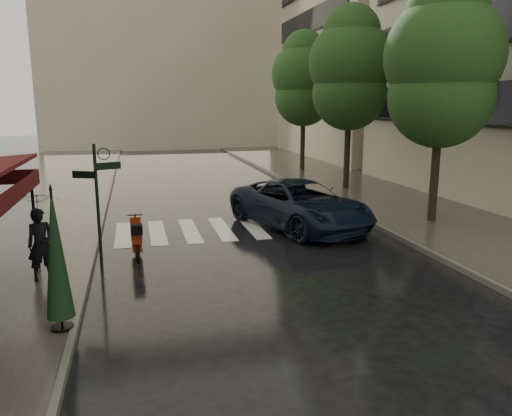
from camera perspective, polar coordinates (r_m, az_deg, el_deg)
name	(u,v)px	position (r m, az deg, el deg)	size (l,w,h in m)	color
ground	(154,306)	(10.63, -11.55, -10.89)	(120.00, 120.00, 0.00)	black
sidewalk_near	(31,202)	(22.59, -24.34, 0.59)	(6.00, 60.00, 0.12)	#38332D
sidewalk_far	(360,188)	(24.54, 11.81, 2.22)	(5.50, 60.00, 0.12)	#38332D
curb_near	(108,199)	(22.21, -16.60, 1.02)	(0.12, 60.00, 0.16)	#595651
curb_far	(305,190)	(23.48, 5.63, 2.02)	(0.12, 60.00, 0.16)	#595651
crosswalk	(237,228)	(16.65, -2.15, -2.26)	(7.85, 3.20, 0.01)	silver
signpost	(97,195)	(13.04, -17.68, 1.44)	(1.17, 0.29, 3.10)	black
haussmann_far	(361,32)	(39.88, 11.90, 19.10)	(8.00, 16.00, 18.50)	tan
backdrop_building	(165,36)	(48.29, -10.32, 18.75)	(22.00, 6.00, 20.00)	tan
tree_near	(443,64)	(17.83, 20.58, 15.17)	(3.80, 3.80, 7.99)	black
tree_mid	(350,69)	(23.94, 10.71, 15.33)	(3.80, 3.80, 8.34)	black
tree_far	(304,79)	(30.52, 5.48, 14.43)	(3.80, 3.80, 8.16)	black
pedestrian_with_umbrella	(38,210)	(12.11, -23.65, -0.18)	(1.30, 1.31, 2.45)	black
scooter	(137,239)	(13.87, -13.48, -3.46)	(0.42, 1.57, 1.03)	black
parked_car	(300,204)	(16.61, 5.03, 0.40)	(2.58, 5.60, 1.56)	black
parasol_back	(56,254)	(9.34, -21.88, -4.92)	(0.48, 0.48, 2.58)	black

